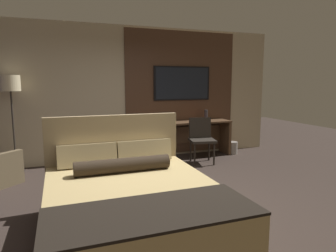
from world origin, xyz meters
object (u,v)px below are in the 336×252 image
at_px(bed, 132,206).
at_px(vase_tall, 206,115).
at_px(floor_lamp, 11,91).
at_px(vase_short, 163,118).
at_px(tv, 182,83).
at_px(desk_chair, 201,136).
at_px(book, 201,120).
at_px(desk, 185,132).
at_px(waste_bin, 233,148).

relative_size(bed, vase_tall, 9.18).
xyz_separation_m(floor_lamp, vase_short, (2.87, 0.02, -0.61)).
relative_size(tv, desk_chair, 1.44).
bearing_deg(tv, floor_lamp, -176.43).
bearing_deg(book, desk, 168.57).
bearing_deg(waste_bin, vase_tall, 160.40).
bearing_deg(desk, book, -11.43).
xyz_separation_m(desk_chair, floor_lamp, (-3.51, 0.53, 0.93)).
bearing_deg(vase_tall, floor_lamp, -178.89).
bearing_deg(book, vase_short, 175.53).
bearing_deg(floor_lamp, book, -0.71).
relative_size(desk_chair, vase_tall, 3.93).
relative_size(book, waste_bin, 0.80).
relative_size(tv, vase_tall, 5.66).
bearing_deg(vase_tall, vase_short, -177.03).
bearing_deg(tv, vase_short, -159.76).
distance_m(desk, vase_short, 0.62).
height_order(desk_chair, book, desk_chair).
distance_m(desk_chair, vase_tall, 0.81).
bearing_deg(desk, desk_chair, -77.79).
distance_m(desk, tv, 1.09).
bearing_deg(vase_tall, desk, -174.51).
relative_size(desk, desk_chair, 2.24).
bearing_deg(vase_short, desk, 0.33).
bearing_deg(vase_short, vase_tall, 2.97).
height_order(bed, vase_tall, bed).
bearing_deg(book, tv, 143.55).
bearing_deg(vase_short, floor_lamp, -179.57).
distance_m(bed, tv, 3.96).
height_order(tv, floor_lamp, tv).
height_order(vase_tall, waste_bin, vase_tall).
height_order(desk_chair, waste_bin, desk_chair).
bearing_deg(desk_chair, vase_short, 151.40).
distance_m(floor_lamp, vase_tall, 3.97).
bearing_deg(bed, desk, 57.47).
bearing_deg(floor_lamp, desk_chair, -8.57).
bearing_deg(waste_bin, tv, 162.93).
relative_size(desk_chair, floor_lamp, 0.52).
xyz_separation_m(desk, vase_short, (-0.52, -0.00, 0.34)).
bearing_deg(desk, vase_short, -179.67).
bearing_deg(vase_tall, tv, 165.82).
distance_m(desk, floor_lamp, 3.52).
xyz_separation_m(tv, waste_bin, (1.13, -0.35, -1.48)).
xyz_separation_m(vase_tall, book, (-0.19, -0.12, -0.10)).
bearing_deg(tv, waste_bin, -17.07).
xyz_separation_m(tv, desk_chair, (0.12, -0.74, -1.06)).
height_order(desk, vase_short, vase_short).
relative_size(tv, floor_lamp, 0.75).
distance_m(vase_tall, vase_short, 1.05).
bearing_deg(floor_lamp, desk, 0.41).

